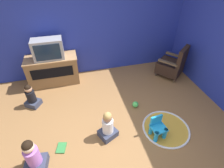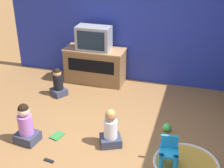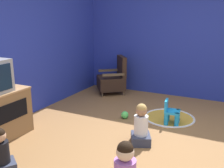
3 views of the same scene
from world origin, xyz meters
The scene contains 9 objects.
ground_plane centered at (0.00, 0.00, 0.00)m, with size 30.00×30.00×0.00m, color olive.
wall_back centered at (-0.21, 2.44, 1.44)m, with size 5.58×0.12×2.88m.
wall_right centered at (2.52, -0.25, 1.44)m, with size 0.12×5.50×2.88m.
black_armchair centered at (2.01, 1.60, 0.33)m, with size 0.82×0.82×0.88m.
yellow_kid_chair centered at (0.77, -0.11, 0.19)m, with size 0.29×0.28×0.43m.
play_mat centered at (1.02, -0.03, 0.01)m, with size 0.91×0.91×0.04m.
child_watching_left centered at (-1.53, 1.31, 0.24)m, with size 0.38×0.37×0.56m.
child_watching_right centered at (-0.11, 0.11, 0.26)m, with size 0.39×0.38×0.60m.
toy_ball centered at (0.65, 0.69, 0.07)m, with size 0.13×0.13×0.13m.
Camera 3 is at (-3.41, -1.07, 1.80)m, focal length 42.00 mm.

